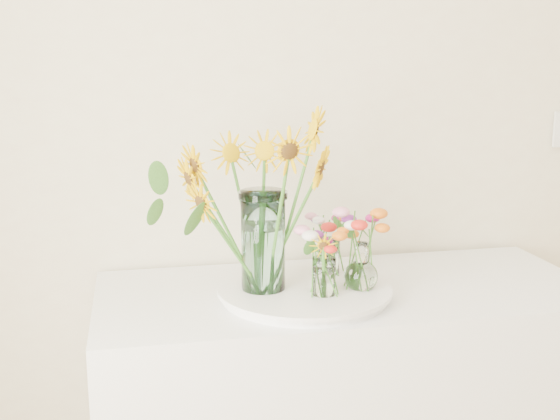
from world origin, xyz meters
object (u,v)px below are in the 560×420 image
Objects in this scene: small_vase_b at (361,266)px; small_vase_c at (329,257)px; tray at (305,293)px; small_vase_a at (324,277)px; mason_jar at (263,241)px.

small_vase_b is 0.16m from small_vase_c.
small_vase_b is at bearing -15.64° from tray.
mason_jar is at bearing 151.10° from small_vase_a.
small_vase_a is (0.03, -0.07, 0.06)m from tray.
small_vase_b is (0.11, 0.03, 0.01)m from small_vase_a.
mason_jar reaches higher than small_vase_b.
small_vase_b reaches higher than tray.
small_vase_b reaches higher than small_vase_a.
tray is 0.16m from small_vase_c.
small_vase_c reaches higher than tray.
small_vase_b is (0.26, -0.05, -0.07)m from mason_jar.
mason_jar is 0.19m from small_vase_a.
mason_jar is 2.61× the size of small_vase_a.
small_vase_a is 0.19m from small_vase_c.
small_vase_a is (0.15, -0.08, -0.08)m from mason_jar.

